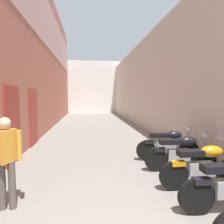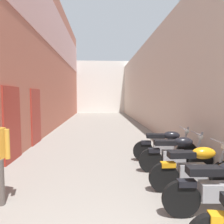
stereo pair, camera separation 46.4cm
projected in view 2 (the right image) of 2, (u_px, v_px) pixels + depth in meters
name	position (u px, v px, depth m)	size (l,w,h in m)	color
ground_plane	(102.00, 135.00, 9.83)	(38.62, 38.62, 0.00)	gray
building_left	(50.00, 57.00, 11.26)	(0.45, 22.62, 8.19)	#B76651
building_right	(151.00, 84.00, 11.78)	(0.45, 22.62, 5.27)	beige
building_far_end	(101.00, 87.00, 23.83)	(8.44, 2.00, 5.90)	silver
motorcycle_second	(222.00, 187.00, 3.14)	(1.85, 0.58, 1.04)	black
motorcycle_third	(195.00, 167.00, 4.02)	(1.85, 0.58, 1.04)	black
motorcycle_fourth	(176.00, 153.00, 5.01)	(1.85, 0.58, 1.04)	black
motorcycle_fifth	(165.00, 145.00, 5.83)	(1.84, 0.58, 1.04)	black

